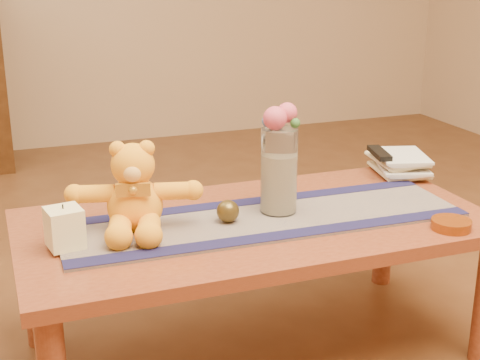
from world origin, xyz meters
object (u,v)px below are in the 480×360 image
object	(u,v)px
bronze_ball	(228,211)
amber_dish	(451,224)
glass_vase	(279,171)
teddy_bear	(134,187)
pillar_candle	(65,228)
tv_remote	(379,153)
book_bottom	(377,172)

from	to	relation	value
bronze_ball	amber_dish	xyz separation A→B (m)	(0.59, -0.26, -0.03)
glass_vase	amber_dish	world-z (taller)	glass_vase
glass_vase	bronze_ball	xyz separation A→B (m)	(-0.17, -0.03, -0.10)
teddy_bear	bronze_ball	world-z (taller)	teddy_bear
pillar_candle	amber_dish	bearing A→B (deg)	-12.83
teddy_bear	amber_dish	world-z (taller)	teddy_bear
teddy_bear	tv_remote	world-z (taller)	teddy_bear
teddy_bear	tv_remote	xyz separation A→B (m)	(0.92, 0.20, -0.04)
teddy_bear	glass_vase	bearing A→B (deg)	11.32
book_bottom	tv_remote	world-z (taller)	tv_remote
glass_vase	amber_dish	xyz separation A→B (m)	(0.42, -0.29, -0.12)
glass_vase	amber_dish	bearing A→B (deg)	-34.43
glass_vase	bronze_ball	bearing A→B (deg)	-170.72
teddy_bear	glass_vase	world-z (taller)	glass_vase
teddy_bear	pillar_candle	xyz separation A→B (m)	(-0.21, -0.07, -0.07)
glass_vase	amber_dish	distance (m)	0.52
book_bottom	tv_remote	size ratio (longest dim) A/B	1.39
bronze_ball	book_bottom	world-z (taller)	bronze_ball
bronze_ball	book_bottom	distance (m)	0.71
pillar_candle	glass_vase	bearing A→B (deg)	4.08
bronze_ball	glass_vase	bearing A→B (deg)	9.28
pillar_candle	tv_remote	bearing A→B (deg)	13.51
glass_vase	teddy_bear	bearing A→B (deg)	177.04
bronze_ball	teddy_bear	bearing A→B (deg)	169.04
bronze_ball	book_bottom	size ratio (longest dim) A/B	0.30
glass_vase	book_bottom	size ratio (longest dim) A/B	1.17
teddy_bear	bronze_ball	size ratio (longest dim) A/B	5.38
teddy_bear	pillar_candle	bearing A→B (deg)	-147.36
book_bottom	tv_remote	xyz separation A→B (m)	(-0.00, -0.01, 0.07)
pillar_candle	tv_remote	size ratio (longest dim) A/B	0.68
book_bottom	amber_dish	world-z (taller)	amber_dish
pillar_candle	glass_vase	distance (m)	0.65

